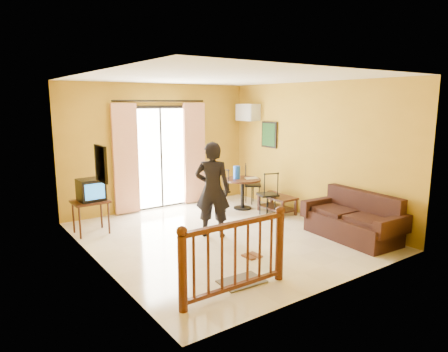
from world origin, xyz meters
TOP-DOWN VIEW (x-y plane):
  - ground at (0.00, 0.00)m, footprint 5.00×5.00m
  - room_shell at (0.00, 0.00)m, footprint 5.00×5.00m
  - balcony_door at (0.00, 2.43)m, footprint 2.25×0.14m
  - tv_table at (-1.90, 1.54)m, footprint 0.62×0.52m
  - television at (-1.87, 1.53)m, footprint 0.46×0.43m
  - picture_left at (-2.22, -0.20)m, footprint 0.05×0.42m
  - dining_table at (1.45, 1.30)m, footprint 0.83×0.83m
  - water_jug at (1.34, 1.38)m, footprint 0.16×0.16m
  - serving_tray at (1.62, 1.20)m, footprint 0.32×0.26m
  - dining_chairs at (1.45, 1.17)m, footprint 1.64×1.51m
  - air_conditioner at (2.09, 1.95)m, footprint 0.31×0.60m
  - botanical_print at (2.22, 1.30)m, footprint 0.05×0.50m
  - coffee_table at (1.85, 0.59)m, footprint 0.48×0.86m
  - bowl at (1.85, 0.76)m, footprint 0.24×0.24m
  - sofa at (1.85, -1.42)m, footprint 0.90×1.77m
  - standing_person at (-0.15, 0.11)m, footprint 0.74×0.73m
  - stair_balustrade at (-1.15, -1.90)m, footprint 1.63×0.13m
  - doormat at (-0.88, -1.69)m, footprint 0.62×0.43m
  - sandals at (-0.20, -1.07)m, footprint 0.25×0.25m

SIDE VIEW (x-z plane):
  - ground at x=0.00m, z-range 0.00..0.00m
  - dining_chairs at x=1.45m, z-range -0.47..0.47m
  - doormat at x=-0.88m, z-range 0.00..0.02m
  - sandals at x=-0.20m, z-range 0.00..0.03m
  - coffee_table at x=1.85m, z-range 0.06..0.45m
  - sofa at x=1.85m, z-range -0.10..0.72m
  - bowl at x=1.85m, z-range 0.38..0.45m
  - tv_table at x=-1.90m, z-range 0.23..0.86m
  - dining_table at x=1.45m, z-range 0.20..0.89m
  - stair_balustrade at x=-1.15m, z-range 0.05..1.08m
  - serving_tray at x=1.62m, z-range 0.69..0.71m
  - television at x=-1.87m, z-range 0.62..1.02m
  - water_jug at x=1.34m, z-range 0.69..0.98m
  - standing_person at x=-0.15m, z-range 0.00..1.72m
  - balcony_door at x=0.00m, z-range -0.04..2.42m
  - picture_left at x=-2.22m, z-range 1.29..1.81m
  - botanical_print at x=2.22m, z-range 1.35..1.95m
  - room_shell at x=0.00m, z-range -0.80..4.20m
  - air_conditioner at x=2.09m, z-range 1.95..2.35m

